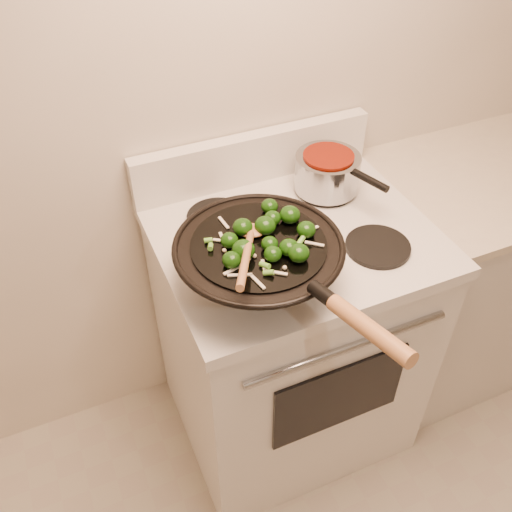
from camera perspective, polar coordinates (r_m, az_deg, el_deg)
name	(u,v)px	position (r m, az deg, el deg)	size (l,w,h in m)	color
stove	(289,335)	(1.95, 3.28, -7.91)	(0.78, 0.67, 1.08)	white
counter_unit	(463,272)	(2.32, 19.96, -1.52)	(0.79, 0.62, 0.91)	silver
wok	(260,262)	(1.41, 0.38, -0.62)	(0.42, 0.69, 0.20)	black
stirfry	(268,236)	(1.37, 1.21, 2.01)	(0.29, 0.28, 0.05)	#113608
wooden_spoon	(248,245)	(1.32, -0.77, 1.10)	(0.19, 0.30, 0.10)	#A0693E
saucepan	(328,172)	(1.76, 7.17, 8.36)	(0.20, 0.31, 0.12)	#95989D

